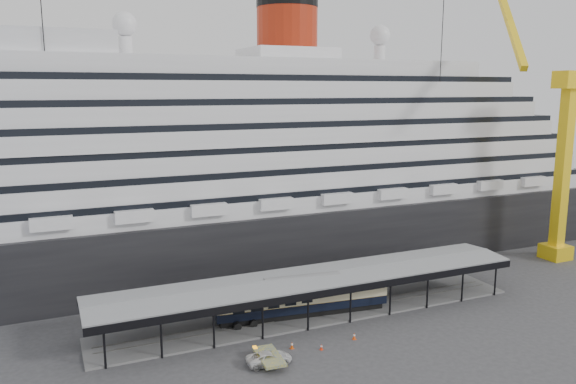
# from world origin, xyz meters

# --- Properties ---
(ground) EXTENTS (200.00, 200.00, 0.00)m
(ground) POSITION_xyz_m (0.00, 0.00, 0.00)
(ground) COLOR #363639
(ground) RESTS_ON ground
(cruise_ship) EXTENTS (130.00, 30.00, 43.90)m
(cruise_ship) POSITION_xyz_m (0.05, 32.00, 18.35)
(cruise_ship) COLOR black
(cruise_ship) RESTS_ON ground
(platform_canopy) EXTENTS (56.00, 9.18, 5.30)m
(platform_canopy) POSITION_xyz_m (0.00, 5.00, 2.36)
(platform_canopy) COLOR slate
(platform_canopy) RESTS_ON ground
(crane_yellow) EXTENTS (23.83, 18.78, 47.60)m
(crane_yellow) POSITION_xyz_m (47.06, 10.54, 19.96)
(crane_yellow) COLOR yellow
(crane_yellow) RESTS_ON ground
(port_truck) EXTENTS (4.94, 2.49, 1.34)m
(port_truck) POSITION_xyz_m (-10.22, -4.95, 0.67)
(port_truck) COLOR silver
(port_truck) RESTS_ON ground
(pullman_carriage) EXTENTS (22.40, 5.30, 21.82)m
(pullman_carriage) POSITION_xyz_m (-1.74, 5.00, 2.65)
(pullman_carriage) COLOR black
(pullman_carriage) RESTS_ON ground
(traffic_cone_left) EXTENTS (0.44, 0.44, 0.82)m
(traffic_cone_left) POSITION_xyz_m (-6.58, -2.67, 0.40)
(traffic_cone_left) COLOR #D3490B
(traffic_cone_left) RESTS_ON ground
(traffic_cone_mid) EXTENTS (0.46, 0.46, 0.68)m
(traffic_cone_mid) POSITION_xyz_m (-3.72, -4.25, 0.34)
(traffic_cone_mid) COLOR red
(traffic_cone_mid) RESTS_ON ground
(traffic_cone_right) EXTENTS (0.49, 0.49, 0.82)m
(traffic_cone_right) POSITION_xyz_m (0.93, -3.42, 0.41)
(traffic_cone_right) COLOR #E5450C
(traffic_cone_right) RESTS_ON ground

